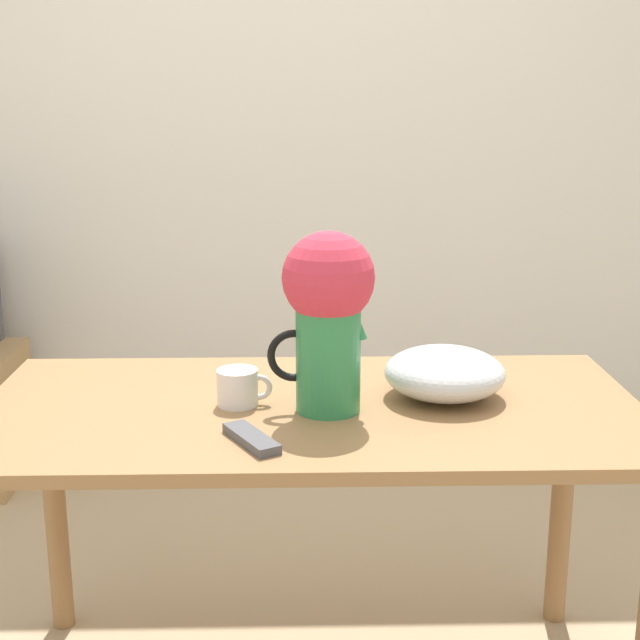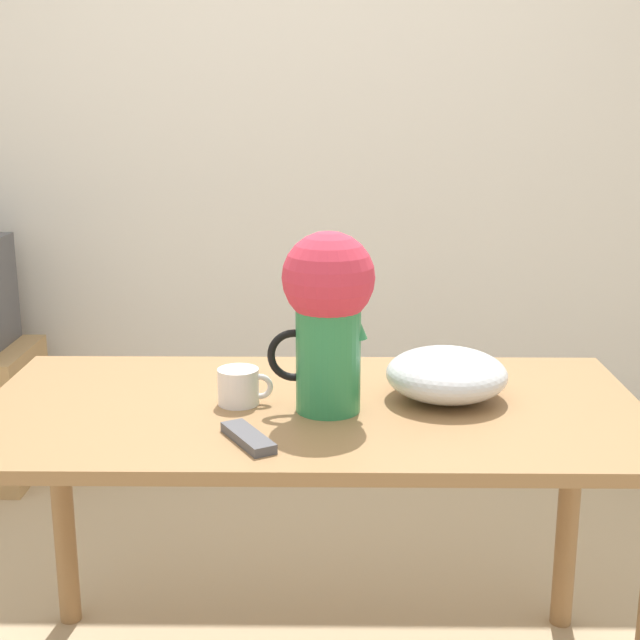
% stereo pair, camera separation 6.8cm
% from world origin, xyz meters
% --- Properties ---
extents(wall_back, '(8.00, 0.05, 2.60)m').
position_xyz_m(wall_back, '(0.00, 1.78, 1.30)').
color(wall_back, silver).
rests_on(wall_back, ground_plane).
extents(table, '(1.52, 0.76, 0.77)m').
position_xyz_m(table, '(0.14, 0.12, 0.66)').
color(table, olive).
rests_on(table, ground_plane).
extents(flower_vase, '(0.24, 0.20, 0.41)m').
position_xyz_m(flower_vase, '(0.18, 0.08, 1.01)').
color(flower_vase, '#2D844C').
rests_on(flower_vase, table).
extents(coffee_mug, '(0.13, 0.09, 0.08)m').
position_xyz_m(coffee_mug, '(-0.02, 0.12, 0.81)').
color(coffee_mug, white).
rests_on(coffee_mug, table).
extents(white_bowl, '(0.28, 0.28, 0.12)m').
position_xyz_m(white_bowl, '(0.46, 0.16, 0.83)').
color(white_bowl, silver).
rests_on(white_bowl, table).
extents(remote_control, '(0.13, 0.17, 0.02)m').
position_xyz_m(remote_control, '(0.02, -0.11, 0.78)').
color(remote_control, '#4C4C51').
rests_on(remote_control, table).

